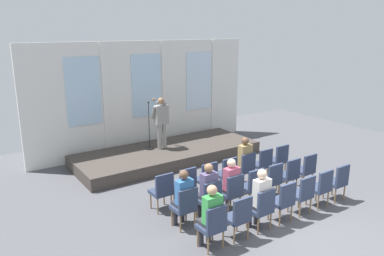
{
  "coord_description": "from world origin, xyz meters",
  "views": [
    {
      "loc": [
        -5.84,
        -4.6,
        4.13
      ],
      "look_at": [
        -0.05,
        3.95,
        1.38
      ],
      "focal_mm": 35.17,
      "sensor_mm": 36.0,
      "label": 1
    }
  ],
  "objects_px": {
    "chair_r1_c4": "(272,179)",
    "chair_r1_c5": "(290,173)",
    "chair_r0_c3": "(227,172)",
    "audience_r0_c4": "(244,159)",
    "chair_r0_c2": "(207,177)",
    "audience_r2_c0": "(211,213)",
    "audience_r1_c1": "(207,188)",
    "chair_r0_c0": "(162,189)",
    "mic_stand": "(149,139)",
    "chair_r0_c4": "(245,167)",
    "chair_r1_c6": "(306,168)",
    "chair_r1_c3": "(253,185)",
    "chair_r2_c3": "(283,199)",
    "speaker": "(161,119)",
    "chair_r0_c5": "(263,163)",
    "chair_r1_c2": "(232,191)",
    "chair_r2_c1": "(239,215)",
    "chair_r2_c5": "(321,186)",
    "audience_r1_c0": "(183,195)",
    "chair_r2_c6": "(338,180)",
    "chair_r2_c0": "(213,224)",
    "audience_r1_c2": "(230,182)",
    "chair_r2_c4": "(303,192)",
    "chair_r2_c2": "(262,207)",
    "chair_r0_c6": "(279,158)",
    "chair_r0_c1": "(185,183)",
    "chair_r1_c1": "(210,198)",
    "audience_r2_c2": "(260,196)"
  },
  "relations": [
    {
      "from": "audience_r0_c4",
      "to": "chair_r2_c4",
      "type": "xyz_separation_m",
      "value": [
        0.0,
        -2.01,
        -0.22
      ]
    },
    {
      "from": "chair_r2_c3",
      "to": "speaker",
      "type": "bearing_deg",
      "value": 91.84
    },
    {
      "from": "mic_stand",
      "to": "chair_r2_c1",
      "type": "height_order",
      "value": "mic_stand"
    },
    {
      "from": "chair_r0_c1",
      "to": "chair_r2_c2",
      "type": "height_order",
      "value": "same"
    },
    {
      "from": "chair_r0_c6",
      "to": "chair_r2_c5",
      "type": "height_order",
      "value": "same"
    },
    {
      "from": "chair_r0_c0",
      "to": "chair_r2_c4",
      "type": "xyz_separation_m",
      "value": [
        2.55,
        -1.93,
        0.0
      ]
    },
    {
      "from": "chair_r0_c0",
      "to": "speaker",
      "type": "bearing_deg",
      "value": 60.59
    },
    {
      "from": "chair_r1_c4",
      "to": "chair_r2_c6",
      "type": "height_order",
      "value": "same"
    },
    {
      "from": "chair_r1_c3",
      "to": "audience_r2_c0",
      "type": "xyz_separation_m",
      "value": [
        -1.92,
        -0.89,
        0.2
      ]
    },
    {
      "from": "audience_r1_c2",
      "to": "chair_r1_c3",
      "type": "relative_size",
      "value": 1.38
    },
    {
      "from": "chair_r0_c4",
      "to": "chair_r1_c3",
      "type": "bearing_deg",
      "value": -123.44
    },
    {
      "from": "audience_r1_c0",
      "to": "chair_r1_c4",
      "type": "distance_m",
      "value": 2.56
    },
    {
      "from": "chair_r2_c3",
      "to": "audience_r1_c1",
      "type": "bearing_deg",
      "value": 140.61
    },
    {
      "from": "audience_r1_c0",
      "to": "chair_r2_c6",
      "type": "distance_m",
      "value": 3.98
    },
    {
      "from": "chair_r0_c5",
      "to": "chair_r1_c2",
      "type": "bearing_deg",
      "value": -153.22
    },
    {
      "from": "chair_r1_c1",
      "to": "chair_r2_c6",
      "type": "distance_m",
      "value": 3.34
    },
    {
      "from": "chair_r0_c4",
      "to": "audience_r0_c4",
      "type": "distance_m",
      "value": 0.23
    },
    {
      "from": "chair_r0_c3",
      "to": "audience_r1_c0",
      "type": "height_order",
      "value": "audience_r1_c0"
    },
    {
      "from": "mic_stand",
      "to": "chair_r1_c2",
      "type": "distance_m",
      "value": 4.26
    },
    {
      "from": "chair_r0_c3",
      "to": "audience_r2_c0",
      "type": "distance_m",
      "value": 2.67
    },
    {
      "from": "mic_stand",
      "to": "audience_r1_c2",
      "type": "relative_size",
      "value": 1.2
    },
    {
      "from": "chair_r0_c0",
      "to": "chair_r2_c5",
      "type": "relative_size",
      "value": 1.0
    },
    {
      "from": "mic_stand",
      "to": "chair_r1_c3",
      "type": "distance_m",
      "value": 4.29
    },
    {
      "from": "audience_r1_c1",
      "to": "chair_r2_c3",
      "type": "relative_size",
      "value": 1.4
    },
    {
      "from": "chair_r1_c6",
      "to": "chair_r2_c0",
      "type": "relative_size",
      "value": 1.0
    },
    {
      "from": "chair_r1_c6",
      "to": "chair_r2_c0",
      "type": "height_order",
      "value": "same"
    },
    {
      "from": "chair_r0_c0",
      "to": "chair_r0_c3",
      "type": "xyz_separation_m",
      "value": [
        1.92,
        0.0,
        0.0
      ]
    },
    {
      "from": "speaker",
      "to": "chair_r0_c2",
      "type": "distance_m",
      "value": 3.25
    },
    {
      "from": "chair_r0_c4",
      "to": "chair_r1_c6",
      "type": "distance_m",
      "value": 1.6
    },
    {
      "from": "chair_r0_c4",
      "to": "speaker",
      "type": "bearing_deg",
      "value": 104.44
    },
    {
      "from": "chair_r1_c6",
      "to": "audience_r2_c2",
      "type": "relative_size",
      "value": 0.69
    },
    {
      "from": "chair_r1_c1",
      "to": "chair_r0_c0",
      "type": "bearing_deg",
      "value": 123.44
    },
    {
      "from": "chair_r0_c3",
      "to": "audience_r0_c4",
      "type": "xyz_separation_m",
      "value": [
        0.64,
        0.08,
        0.22
      ]
    },
    {
      "from": "chair_r0_c2",
      "to": "mic_stand",
      "type": "bearing_deg",
      "value": 87.7
    },
    {
      "from": "chair_r0_c2",
      "to": "audience_r0_c4",
      "type": "xyz_separation_m",
      "value": [
        1.28,
        0.08,
        0.22
      ]
    },
    {
      "from": "audience_r1_c2",
      "to": "chair_r2_c3",
      "type": "xyz_separation_m",
      "value": [
        0.64,
        -1.05,
        -0.19
      ]
    },
    {
      "from": "chair_r2_c1",
      "to": "audience_r1_c2",
      "type": "bearing_deg",
      "value": 58.69
    },
    {
      "from": "chair_r0_c2",
      "to": "chair_r1_c2",
      "type": "xyz_separation_m",
      "value": [
        0.0,
        -0.97,
        0.0
      ]
    },
    {
      "from": "chair_r1_c5",
      "to": "chair_r2_c2",
      "type": "relative_size",
      "value": 1.0
    },
    {
      "from": "chair_r2_c2",
      "to": "chair_r2_c5",
      "type": "relative_size",
      "value": 1.0
    },
    {
      "from": "chair_r1_c4",
      "to": "chair_r1_c5",
      "type": "height_order",
      "value": "same"
    },
    {
      "from": "audience_r1_c1",
      "to": "chair_r0_c0",
      "type": "bearing_deg",
      "value": 125.8
    },
    {
      "from": "chair_r0_c2",
      "to": "audience_r1_c1",
      "type": "xyz_separation_m",
      "value": [
        -0.64,
        -0.89,
        0.2
      ]
    },
    {
      "from": "chair_r2_c4",
      "to": "chair_r1_c4",
      "type": "bearing_deg",
      "value": 90.0
    },
    {
      "from": "mic_stand",
      "to": "audience_r1_c0",
      "type": "height_order",
      "value": "mic_stand"
    },
    {
      "from": "chair_r0_c4",
      "to": "chair_r2_c1",
      "type": "xyz_separation_m",
      "value": [
        -1.92,
        -1.93,
        0.0
      ]
    },
    {
      "from": "chair_r0_c2",
      "to": "audience_r2_c0",
      "type": "bearing_deg",
      "value": -124.58
    },
    {
      "from": "chair_r0_c4",
      "to": "chair_r2_c0",
      "type": "relative_size",
      "value": 1.0
    },
    {
      "from": "chair_r2_c2",
      "to": "chair_r0_c1",
      "type": "bearing_deg",
      "value": 108.27
    },
    {
      "from": "chair_r0_c0",
      "to": "chair_r1_c4",
      "type": "bearing_deg",
      "value": -20.74
    }
  ]
}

